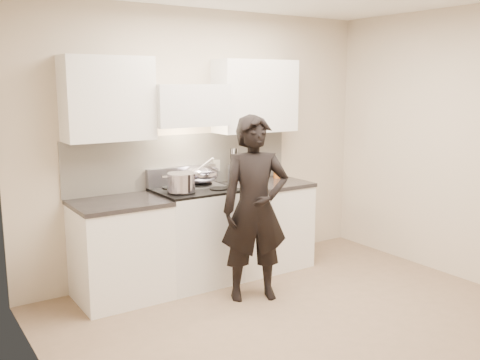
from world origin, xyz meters
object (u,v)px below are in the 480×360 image
wok (201,174)px  person (255,209)px  stove (195,235)px  counter_right (263,225)px  utensil_crock (234,172)px

wok → person: size_ratio=0.27×
wok → stove: bearing=-135.5°
counter_right → person: size_ratio=0.54×
stove → wok: size_ratio=2.14×
counter_right → wok: bearing=168.1°
wok → utensil_crock: 0.44m
counter_right → person: (-0.58, -0.66, 0.38)m
utensil_crock → person: 0.94m
stove → utensil_crock: (0.58, 0.19, 0.56)m
stove → counter_right: stove is taller
stove → utensil_crock: bearing=18.4°
utensil_crock → stove: bearing=-161.6°
wok → utensil_crock: utensil_crock is taller
person → wok: bearing=119.5°
stove → utensil_crock: size_ratio=2.67×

